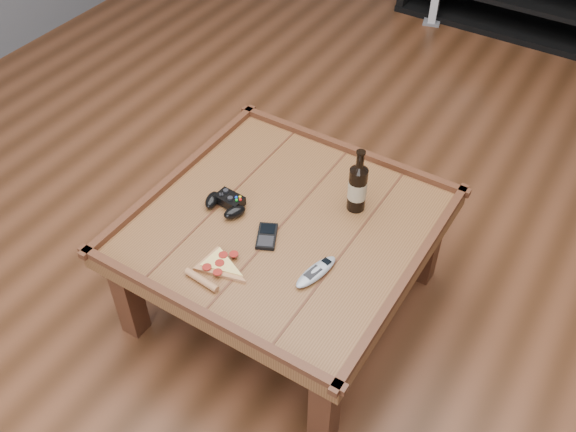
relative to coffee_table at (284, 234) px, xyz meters
The scene contains 9 objects.
ground 0.39m from the coffee_table, ahead, with size 6.00×6.00×0.00m, color #412312.
baseboard 3.01m from the coffee_table, 90.00° to the left, with size 5.00×0.02×0.10m, color silver.
coffee_table is the anchor object (origin of this frame).
beer_bottle 0.32m from the coffee_table, 48.59° to the left, with size 0.07×0.07×0.26m.
game_controller 0.24m from the coffee_table, 167.60° to the right, with size 0.18×0.13×0.05m.
pizza_slice 0.32m from the coffee_table, 103.19° to the right, with size 0.17×0.25×0.02m.
smartphone 0.12m from the coffee_table, 95.64° to the right, with size 0.11×0.14×0.02m.
remote_control 0.28m from the coffee_table, 34.31° to the right, with size 0.09×0.19×0.03m.
game_console 2.60m from the coffee_table, 99.51° to the left, with size 0.16×0.22×0.25m.
Camera 1 is at (0.88, -1.37, 2.07)m, focal length 40.00 mm.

